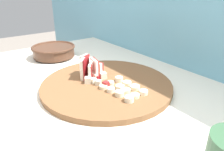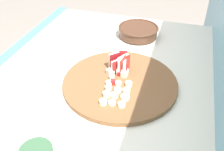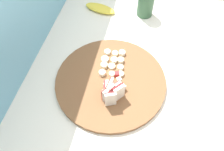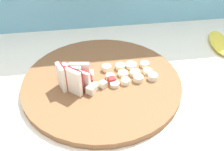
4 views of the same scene
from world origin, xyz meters
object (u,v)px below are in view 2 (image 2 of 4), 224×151
(apple_wedge_fan, at_px, (121,63))
(apple_dice_pile, at_px, (118,73))
(ceramic_bowl, at_px, (138,31))
(banana_slice_rows, at_px, (116,93))
(cutting_board, at_px, (120,84))

(apple_wedge_fan, height_order, apple_dice_pile, apple_wedge_fan)
(ceramic_bowl, bearing_deg, apple_dice_pile, -0.09)
(apple_wedge_fan, distance_m, ceramic_bowl, 0.31)
(apple_dice_pile, bearing_deg, banana_slice_rows, 13.15)
(apple_wedge_fan, height_order, ceramic_bowl, apple_wedge_fan)
(cutting_board, distance_m, ceramic_bowl, 0.39)
(ceramic_bowl, bearing_deg, apple_wedge_fan, 0.06)
(apple_wedge_fan, distance_m, banana_slice_rows, 0.15)
(banana_slice_rows, bearing_deg, apple_dice_pile, -166.85)
(ceramic_bowl, bearing_deg, banana_slice_rows, 3.02)
(apple_wedge_fan, bearing_deg, ceramic_bowl, -179.94)
(banana_slice_rows, relative_size, ceramic_bowl, 0.73)
(apple_wedge_fan, relative_size, ceramic_bowl, 0.44)
(apple_wedge_fan, relative_size, banana_slice_rows, 0.60)
(cutting_board, distance_m, apple_wedge_fan, 0.08)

